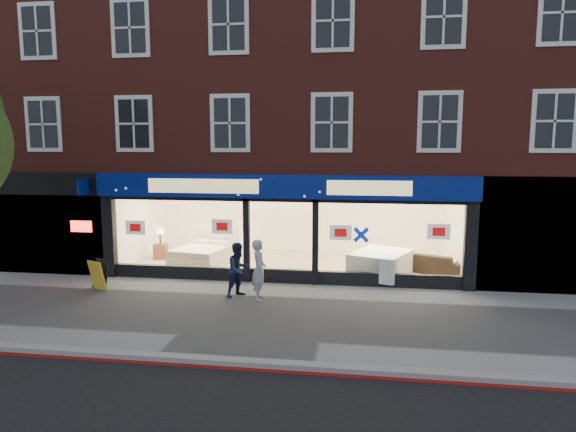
% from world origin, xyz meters
% --- Properties ---
extents(ground, '(120.00, 120.00, 0.00)m').
position_xyz_m(ground, '(0.00, 0.00, 0.00)').
color(ground, gray).
rests_on(ground, ground).
extents(kerb_line, '(60.00, 0.10, 0.01)m').
position_xyz_m(kerb_line, '(0.00, -3.10, 0.01)').
color(kerb_line, '#8C0A07').
rests_on(kerb_line, ground).
extents(kerb_stone, '(60.00, 0.25, 0.12)m').
position_xyz_m(kerb_stone, '(0.00, -2.90, 0.06)').
color(kerb_stone, gray).
rests_on(kerb_stone, ground).
extents(showroom_floor, '(11.00, 4.50, 0.10)m').
position_xyz_m(showroom_floor, '(0.00, 5.25, 0.05)').
color(showroom_floor, tan).
rests_on(showroom_floor, ground).
extents(building, '(19.00, 8.26, 10.30)m').
position_xyz_m(building, '(-0.02, 6.93, 6.67)').
color(building, maroon).
rests_on(building, ground).
extents(display_bed, '(2.06, 2.35, 1.16)m').
position_xyz_m(display_bed, '(-2.97, 4.77, 0.43)').
color(display_bed, beige).
rests_on(display_bed, showroom_floor).
extents(bedside_table, '(0.52, 0.52, 0.55)m').
position_xyz_m(bedside_table, '(-4.73, 5.23, 0.38)').
color(bedside_table, brown).
rests_on(bedside_table, showroom_floor).
extents(mattress_stack, '(2.15, 2.36, 0.76)m').
position_xyz_m(mattress_stack, '(3.02, 4.00, 0.48)').
color(mattress_stack, silver).
rests_on(mattress_stack, showroom_floor).
extents(sofa, '(2.26, 1.63, 0.62)m').
position_xyz_m(sofa, '(4.60, 4.70, 0.41)').
color(sofa, black).
rests_on(sofa, showroom_floor).
extents(a_board, '(0.68, 0.58, 0.89)m').
position_xyz_m(a_board, '(-5.07, 1.50, 0.45)').
color(a_board, gold).
rests_on(a_board, ground).
extents(pedestrian_grey, '(0.53, 0.68, 1.65)m').
position_xyz_m(pedestrian_grey, '(-0.30, 1.25, 0.83)').
color(pedestrian_grey, '#ADAFB5').
rests_on(pedestrian_grey, ground).
extents(pedestrian_blue, '(0.90, 0.93, 1.51)m').
position_xyz_m(pedestrian_blue, '(-0.92, 1.48, 0.75)').
color(pedestrian_blue, '#171F41').
rests_on(pedestrian_blue, ground).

